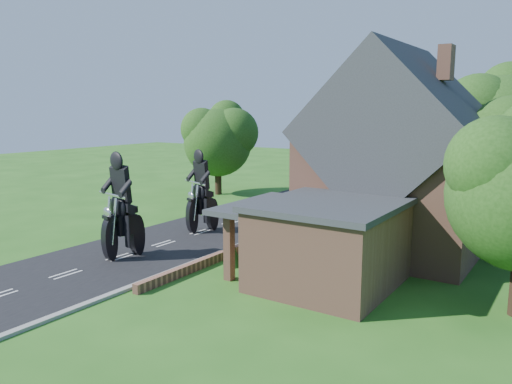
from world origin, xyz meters
The scene contains 17 objects.
ground centered at (0.00, 0.00, 0.00)m, with size 120.00×120.00×0.00m, color #255A19.
road centered at (0.00, 0.00, 0.01)m, with size 7.00×80.00×0.02m, color black.
kerb centered at (3.65, 0.00, 0.06)m, with size 0.30×80.00×0.12m, color gray.
garden_wall centered at (4.30, 5.00, 0.20)m, with size 0.30×22.00×0.40m, color #9B644E.
house centered at (10.49, 6.00, 4.34)m, with size 9.54×8.64×10.24m.
annex centered at (9.87, -0.80, 1.77)m, with size 7.05×5.94×3.44m.
tree_behind_house centered at (14.18, 16.14, 6.23)m, with size 7.81×7.20×10.08m.
tree_behind_left centered at (8.16, 17.13, 5.73)m, with size 6.94×6.40×9.16m.
tree_far_road centered at (-6.86, 14.11, 4.84)m, with size 6.08×5.60×7.84m.
shrub_a centered at (5.30, -1.00, 0.55)m, with size 0.90×0.90×1.10m, color #123B13.
shrub_b centered at (5.30, 1.50, 0.55)m, with size 0.90×0.90×1.10m, color #123B13.
shrub_c centered at (5.30, 4.00, 0.55)m, with size 0.90×0.90×1.10m, color #123B13.
shrub_d centered at (5.30, 9.00, 0.55)m, with size 0.90×0.90×1.10m, color #123B13.
shrub_e centered at (5.30, 11.50, 0.55)m, with size 0.90×0.90×1.10m, color #123B13.
shrub_f centered at (5.30, 14.00, 0.55)m, with size 0.90×0.90×1.10m, color #123B13.
motorcycle_lead centered at (0.18, -2.88, 0.77)m, with size 0.42×1.65×1.54m, color black, non-canonical shape.
motorcycle_follow centered at (-0.03, 3.25, 0.72)m, with size 0.39×1.55×1.44m, color black, non-canonical shape.
Camera 1 is at (18.35, -18.65, 7.06)m, focal length 35.00 mm.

